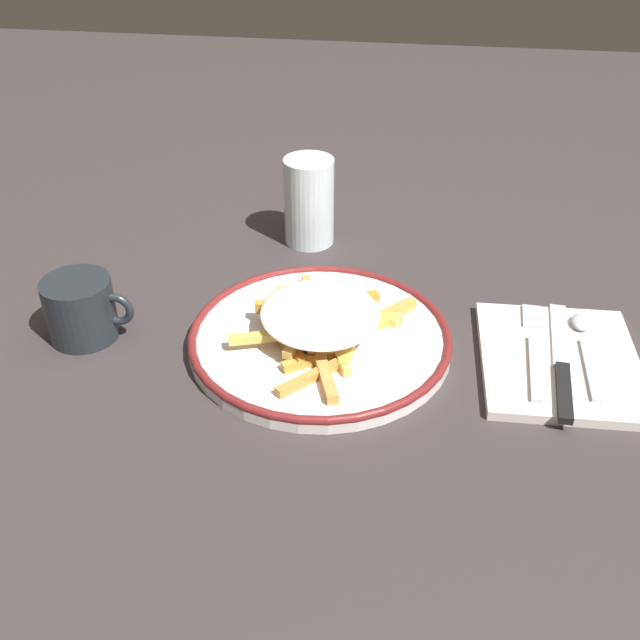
% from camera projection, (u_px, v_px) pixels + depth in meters
% --- Properties ---
extents(ground_plane, '(2.60, 2.60, 0.00)m').
position_uv_depth(ground_plane, '(320.00, 345.00, 0.85)').
color(ground_plane, '#352F2F').
extents(plate, '(0.29, 0.29, 0.02)m').
position_uv_depth(plate, '(320.00, 338.00, 0.84)').
color(plate, white).
rests_on(plate, ground_plane).
extents(fries_heap, '(0.20, 0.23, 0.04)m').
position_uv_depth(fries_heap, '(322.00, 318.00, 0.83)').
color(fries_heap, '#CF8941').
rests_on(fries_heap, plate).
extents(napkin, '(0.17, 0.20, 0.01)m').
position_uv_depth(napkin, '(560.00, 364.00, 0.81)').
color(napkin, silver).
rests_on(napkin, ground_plane).
extents(fork, '(0.03, 0.18, 0.01)m').
position_uv_depth(fork, '(534.00, 349.00, 0.82)').
color(fork, silver).
rests_on(fork, napkin).
extents(knife, '(0.03, 0.21, 0.01)m').
position_uv_depth(knife, '(562.00, 368.00, 0.79)').
color(knife, black).
rests_on(knife, napkin).
extents(spoon, '(0.02, 0.15, 0.01)m').
position_uv_depth(spoon, '(584.00, 340.00, 0.83)').
color(spoon, silver).
rests_on(spoon, napkin).
extents(water_glass, '(0.07, 0.07, 0.12)m').
position_uv_depth(water_glass, '(309.00, 201.00, 1.02)').
color(water_glass, silver).
rests_on(water_glass, ground_plane).
extents(coffee_mug, '(0.10, 0.08, 0.07)m').
position_uv_depth(coffee_mug, '(81.00, 309.00, 0.84)').
color(coffee_mug, '#20262A').
rests_on(coffee_mug, ground_plane).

